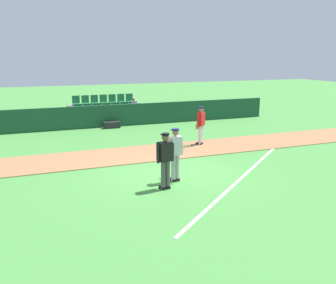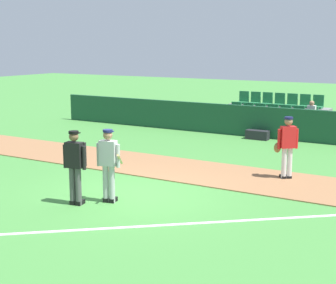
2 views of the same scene
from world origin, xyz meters
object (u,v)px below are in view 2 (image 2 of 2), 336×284
umpire_home_plate (75,163)px  runner_red_jersey (287,145)px  equipment_bag (257,135)px  batter_grey_jersey (109,163)px

umpire_home_plate → runner_red_jersey: same height
runner_red_jersey → equipment_bag: size_ratio=1.96×
batter_grey_jersey → umpire_home_plate: bearing=-135.8°
umpire_home_plate → equipment_bag: size_ratio=1.96×
runner_red_jersey → umpire_home_plate: bearing=-126.5°
equipment_bag → runner_red_jersey: bearing=-61.8°
batter_grey_jersey → runner_red_jersey: size_ratio=1.00×
runner_red_jersey → equipment_bag: (-2.89, 5.38, -0.78)m
umpire_home_plate → equipment_bag: 10.18m
batter_grey_jersey → equipment_bag: 9.61m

